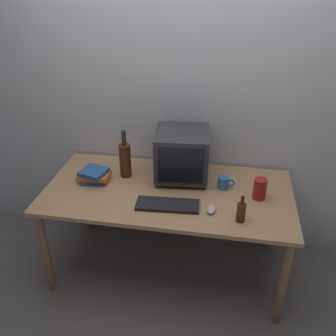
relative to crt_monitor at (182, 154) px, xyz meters
The scene contains 11 objects.
ground_plane 0.96m from the crt_monitor, 109.25° to the right, with size 6.00×6.00×0.00m, color slate.
back_wall 0.44m from the crt_monitor, 102.99° to the left, with size 4.00×0.08×2.50m, color silver.
desk 0.34m from the crt_monitor, 109.25° to the right, with size 1.76×0.87×0.75m.
crt_monitor is the anchor object (origin of this frame).
keyboard 0.44m from the crt_monitor, 95.19° to the right, with size 0.42×0.15×0.02m, color black.
computer_mouse 0.51m from the crt_monitor, 57.77° to the right, with size 0.06×0.10×0.04m, color beige.
bottle_tall 0.42m from the crt_monitor, behind, with size 0.09×0.09×0.38m.
bottle_short 0.65m from the crt_monitor, 46.68° to the right, with size 0.06×0.06×0.19m.
book_stack 0.67m from the crt_monitor, 164.47° to the right, with size 0.23×0.20×0.10m.
mug 0.37m from the crt_monitor, 17.71° to the right, with size 0.12×0.08×0.09m.
metal_canister 0.61m from the crt_monitor, 18.45° to the right, with size 0.09×0.09×0.15m, color #A51E19.
Camera 1 is at (0.38, -2.18, 2.19)m, focal length 39.46 mm.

